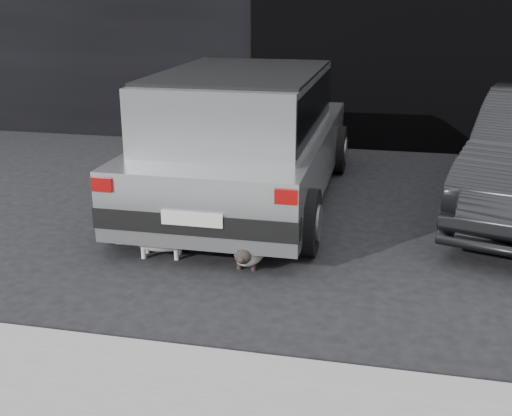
# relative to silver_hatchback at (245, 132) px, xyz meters

# --- Properties ---
(ground) EXTENTS (80.00, 80.00, 0.00)m
(ground) POSITION_rel_silver_hatchback_xyz_m (0.39, -0.94, -0.85)
(ground) COLOR black
(ground) RESTS_ON ground
(garage_opening) EXTENTS (4.00, 0.10, 2.60)m
(garage_opening) POSITION_rel_silver_hatchback_xyz_m (1.39, 3.05, 0.45)
(garage_opening) COLOR black
(garage_opening) RESTS_ON ground
(curb) EXTENTS (18.00, 0.25, 0.12)m
(curb) POSITION_rel_silver_hatchback_xyz_m (1.39, -3.54, -0.79)
(curb) COLOR gray
(curb) RESTS_ON ground
(silver_hatchback) EXTENTS (2.10, 4.22, 1.56)m
(silver_hatchback) POSITION_rel_silver_hatchback_xyz_m (0.00, 0.00, 0.00)
(silver_hatchback) COLOR #A7A9AB
(silver_hatchback) RESTS_ON ground
(cat_siamese) EXTENTS (0.28, 0.80, 0.27)m
(cat_siamese) POSITION_rel_silver_hatchback_xyz_m (0.46, -1.77, -0.73)
(cat_siamese) COLOR beige
(cat_siamese) RESTS_ON ground
(cat_white) EXTENTS (0.78, 0.32, 0.37)m
(cat_white) POSITION_rel_silver_hatchback_xyz_m (-0.36, -1.74, -0.67)
(cat_white) COLOR silver
(cat_white) RESTS_ON ground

